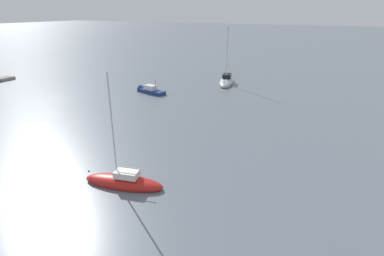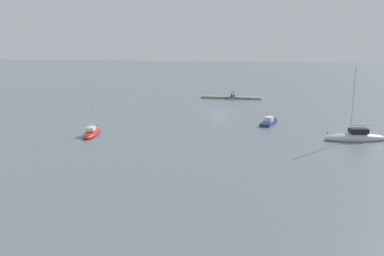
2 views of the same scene
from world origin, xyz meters
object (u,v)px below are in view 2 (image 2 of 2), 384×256
at_px(sailboat_red_far, 92,133).
at_px(sailboat_grey_outer, 355,137).
at_px(person_seated_blue_right, 232,96).
at_px(person_seated_brown_left, 234,96).
at_px(umbrella_open_navy, 233,92).
at_px(motorboat_navy_near, 269,122).

xyz_separation_m(sailboat_red_far, sailboat_grey_outer, (-35.54, -4.97, 0.09)).
bearing_deg(person_seated_blue_right, sailboat_grey_outer, 116.65).
height_order(person_seated_brown_left, sailboat_grey_outer, sailboat_grey_outer).
distance_m(person_seated_blue_right, umbrella_open_navy, 0.90).
relative_size(person_seated_blue_right, sailboat_red_far, 0.08).
bearing_deg(sailboat_grey_outer, person_seated_brown_left, 14.45).
distance_m(person_seated_brown_left, umbrella_open_navy, 0.90).
xyz_separation_m(umbrella_open_navy, motorboat_navy_near, (-9.47, 29.24, -1.33)).
bearing_deg(sailboat_grey_outer, motorboat_navy_near, 38.54).
bearing_deg(person_seated_blue_right, umbrella_open_navy, -167.37).
height_order(sailboat_red_far, motorboat_navy_near, sailboat_red_far).
bearing_deg(umbrella_open_navy, sailboat_grey_outer, 118.84).
relative_size(person_seated_brown_left, person_seated_blue_right, 1.00).
height_order(umbrella_open_navy, sailboat_grey_outer, sailboat_grey_outer).
height_order(sailboat_red_far, sailboat_grey_outer, sailboat_grey_outer).
height_order(person_seated_blue_right, motorboat_navy_near, motorboat_navy_near).
distance_m(umbrella_open_navy, sailboat_red_far, 45.41).
bearing_deg(umbrella_open_navy, sailboat_red_far, 71.22).
height_order(umbrella_open_navy, sailboat_red_far, sailboat_red_far).
bearing_deg(motorboat_navy_near, sailboat_red_far, -137.49).
xyz_separation_m(umbrella_open_navy, sailboat_red_far, (14.61, 42.97, -1.32)).
bearing_deg(umbrella_open_navy, person_seated_brown_left, 176.79).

